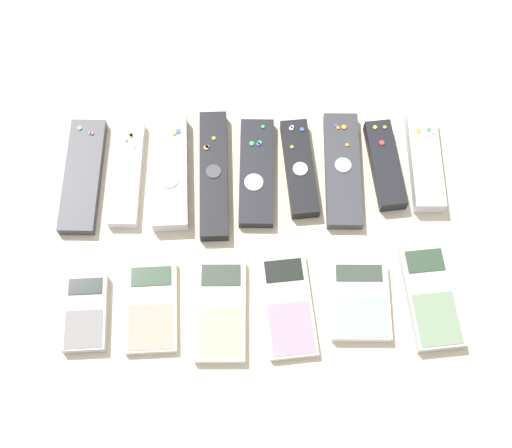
% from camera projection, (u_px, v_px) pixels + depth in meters
% --- Properties ---
extents(ground_plane, '(3.00, 3.00, 0.00)m').
position_uv_depth(ground_plane, '(257.00, 247.00, 1.08)').
color(ground_plane, beige).
extents(remote_0, '(0.07, 0.20, 0.02)m').
position_uv_depth(remote_0, '(83.00, 176.00, 1.12)').
color(remote_0, '#333338').
rests_on(remote_0, ground_plane).
extents(remote_1, '(0.06, 0.18, 0.02)m').
position_uv_depth(remote_1, '(127.00, 173.00, 1.13)').
color(remote_1, silver).
rests_on(remote_1, ground_plane).
extents(remote_2, '(0.05, 0.20, 0.03)m').
position_uv_depth(remote_2, '(170.00, 171.00, 1.12)').
color(remote_2, '#B7B7BC').
rests_on(remote_2, ground_plane).
extents(remote_3, '(0.05, 0.22, 0.02)m').
position_uv_depth(remote_3, '(214.00, 174.00, 1.12)').
color(remote_3, black).
rests_on(remote_3, ground_plane).
extents(remote_4, '(0.06, 0.19, 0.02)m').
position_uv_depth(remote_4, '(257.00, 172.00, 1.13)').
color(remote_4, black).
rests_on(remote_4, ground_plane).
extents(remote_5, '(0.05, 0.17, 0.02)m').
position_uv_depth(remote_5, '(299.00, 168.00, 1.13)').
color(remote_5, black).
rests_on(remote_5, ground_plane).
extents(remote_6, '(0.07, 0.20, 0.02)m').
position_uv_depth(remote_6, '(342.00, 170.00, 1.13)').
color(remote_6, '#333338').
rests_on(remote_6, ground_plane).
extents(remote_7, '(0.05, 0.15, 0.03)m').
position_uv_depth(remote_7, '(385.00, 165.00, 1.13)').
color(remote_7, black).
rests_on(remote_7, ground_plane).
extents(remote_8, '(0.05, 0.17, 0.03)m').
position_uv_depth(remote_8, '(425.00, 162.00, 1.13)').
color(remote_8, '#B7B7BC').
rests_on(remote_8, ground_plane).
extents(calculator_0, '(0.06, 0.11, 0.02)m').
position_uv_depth(calculator_0, '(86.00, 313.00, 1.03)').
color(calculator_0, '#B2B2B7').
rests_on(calculator_0, ground_plane).
extents(calculator_1, '(0.07, 0.13, 0.01)m').
position_uv_depth(calculator_1, '(152.00, 307.00, 1.04)').
color(calculator_1, beige).
rests_on(calculator_1, ground_plane).
extents(calculator_2, '(0.08, 0.16, 0.02)m').
position_uv_depth(calculator_2, '(221.00, 310.00, 1.04)').
color(calculator_2, silver).
rests_on(calculator_2, ground_plane).
extents(calculator_3, '(0.08, 0.16, 0.01)m').
position_uv_depth(calculator_3, '(288.00, 306.00, 1.04)').
color(calculator_3, beige).
rests_on(calculator_3, ground_plane).
extents(calculator_4, '(0.09, 0.12, 0.02)m').
position_uv_depth(calculator_4, '(360.00, 301.00, 1.04)').
color(calculator_4, silver).
rests_on(calculator_4, ground_plane).
extents(calculator_5, '(0.08, 0.16, 0.02)m').
position_uv_depth(calculator_5, '(431.00, 297.00, 1.04)').
color(calculator_5, '#B2B2B7').
rests_on(calculator_5, ground_plane).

